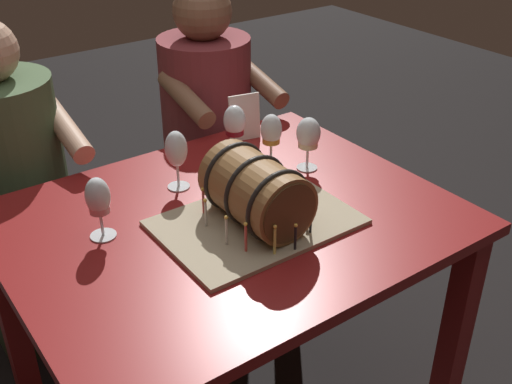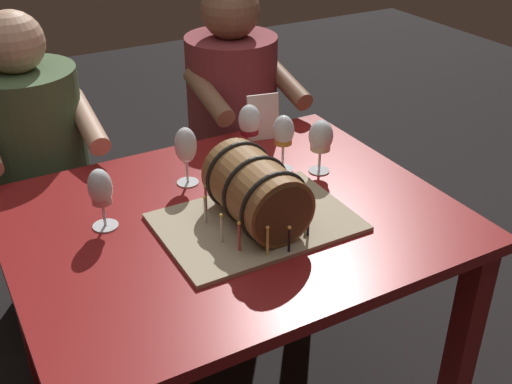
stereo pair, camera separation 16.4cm
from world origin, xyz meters
TOP-DOWN VIEW (x-y plane):
  - dining_table at (0.00, 0.00)m, footprint 1.20×0.96m
  - barrel_cake at (0.04, -0.08)m, footprint 0.51×0.36m
  - wine_glass_red at (0.22, 0.29)m, footprint 0.07×0.07m
  - wine_glass_empty at (-0.03, 0.22)m, footprint 0.07×0.07m
  - wine_glass_white at (0.36, 0.09)m, footprint 0.07×0.07m
  - wine_glass_amber at (0.26, 0.16)m, footprint 0.07×0.07m
  - wine_glass_rose at (-0.32, 0.11)m, footprint 0.07×0.07m
  - menu_card at (0.32, 0.39)m, footprint 0.11×0.04m
  - person_seated_left at (-0.38, 0.74)m, footprint 0.40×0.47m
  - person_seated_right at (0.38, 0.74)m, footprint 0.39×0.47m

SIDE VIEW (x-z plane):
  - person_seated_left at x=-0.38m, z-range -0.03..1.16m
  - person_seated_right at x=0.38m, z-range -0.03..1.17m
  - dining_table at x=0.00m, z-range 0.26..1.00m
  - menu_card at x=0.32m, z-range 0.74..0.90m
  - barrel_cake at x=0.04m, z-range 0.73..0.93m
  - wine_glass_rose at x=-0.32m, z-range 0.77..0.94m
  - wine_glass_white at x=0.36m, z-range 0.77..0.94m
  - wine_glass_red at x=0.22m, z-range 0.77..0.95m
  - wine_glass_empty at x=-0.03m, z-range 0.77..0.95m
  - wine_glass_amber at x=0.26m, z-range 0.77..0.96m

